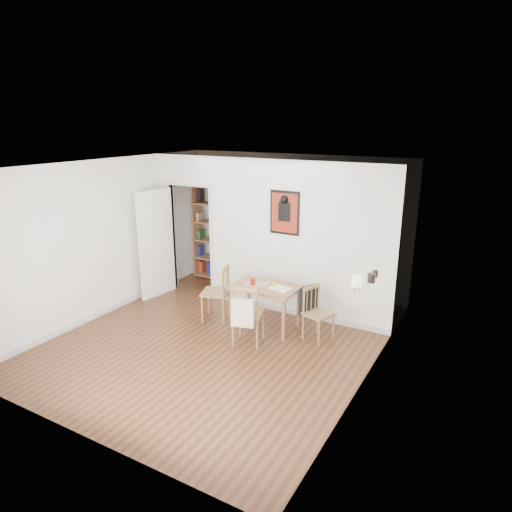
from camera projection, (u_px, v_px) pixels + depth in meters
The scene contains 15 objects.
ground at pixel (221, 338), 6.97m from camera, with size 5.20×5.20×0.00m, color #56351C.
room_shell at pixel (268, 237), 7.67m from camera, with size 5.20×5.20×5.20m.
dining_table at pixel (265, 291), 7.15m from camera, with size 1.03×0.65×0.70m.
chair_left at pixel (215, 293), 7.50m from camera, with size 0.58×0.58×0.93m.
chair_right at pixel (318, 313), 6.80m from camera, with size 0.57×0.53×0.83m.
chair_front at pixel (248, 313), 6.68m from camera, with size 0.58×0.62×0.95m.
bookshelf at pixel (213, 232), 9.37m from camera, with size 0.85×0.34×2.02m.
fireplace at pixel (367, 324), 5.99m from camera, with size 0.45×1.25×1.16m.
red_glass at pixel (253, 282), 7.18m from camera, with size 0.08×0.08×0.10m, color maroon.
orange_fruit at pixel (275, 283), 7.15m from camera, with size 0.07×0.07×0.07m, color orange.
placemat at pixel (257, 283), 7.24m from camera, with size 0.36×0.27×0.00m, color beige.
notebook at pixel (280, 288), 7.01m from camera, with size 0.32×0.24×0.02m, color white.
mantel_lamp at pixel (357, 282), 5.58m from camera, with size 0.13×0.13×0.21m.
ceramic_jar_a at pixel (371, 278), 5.93m from camera, with size 0.10×0.10×0.12m, color black.
ceramic_jar_b at pixel (375, 274), 6.14m from camera, with size 0.08×0.08×0.09m, color black.
Camera 1 is at (3.57, -5.25, 3.19)m, focal length 32.00 mm.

